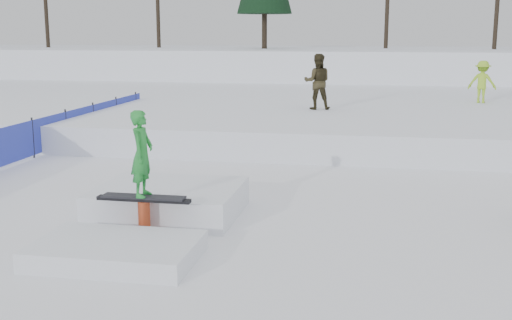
% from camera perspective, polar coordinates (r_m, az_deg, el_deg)
% --- Properties ---
extents(ground, '(120.00, 120.00, 0.00)m').
position_cam_1_polar(ground, '(10.00, -5.00, -8.31)').
color(ground, white).
extents(snow_berm, '(60.00, 14.00, 2.40)m').
position_cam_1_polar(snow_berm, '(39.20, 6.96, 8.07)').
color(snow_berm, white).
rests_on(snow_berm, ground).
extents(snow_midrise, '(50.00, 18.00, 0.80)m').
position_cam_1_polar(snow_midrise, '(25.36, 4.78, 4.58)').
color(snow_midrise, white).
rests_on(snow_midrise, ground).
extents(safety_fence, '(0.05, 16.00, 1.10)m').
position_cam_1_polar(safety_fence, '(18.32, -19.22, 1.88)').
color(safety_fence, '#2D39B3').
rests_on(safety_fence, ground).
extents(walker_olive, '(0.98, 0.81, 1.85)m').
position_cam_1_polar(walker_olive, '(21.65, 5.48, 6.95)').
color(walker_olive, '#302A17').
rests_on(walker_olive, snow_midrise).
extents(walker_ygreen, '(1.10, 0.81, 1.53)m').
position_cam_1_polar(walker_ygreen, '(24.97, 19.46, 6.57)').
color(walker_ygreen, '#9CD02B').
rests_on(walker_ygreen, snow_midrise).
extents(jib_rail_feature, '(2.60, 4.40, 2.11)m').
position_cam_1_polar(jib_rail_feature, '(11.39, -8.89, -4.33)').
color(jib_rail_feature, white).
rests_on(jib_rail_feature, ground).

